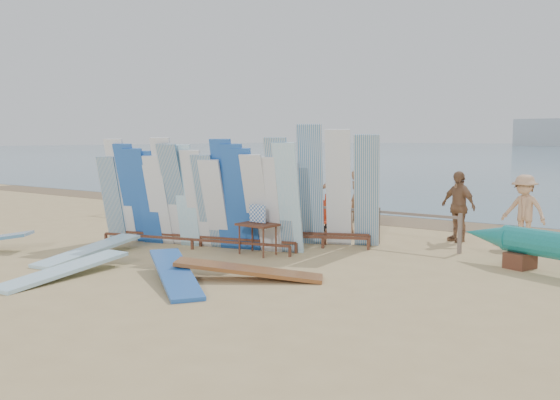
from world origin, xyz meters
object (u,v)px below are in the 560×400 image
Objects in this scene: beachgoer_3 at (247,190)px; beachgoer_1 at (202,191)px; vendor_table at (258,238)px; main_surfboard_rack at (196,199)px; beachgoer_extra_1 at (151,182)px; beachgoer_7 at (356,196)px; beach_chair_left at (280,220)px; side_surfboard_rack at (325,192)px; flat_board_d at (175,283)px; flat_board_a at (89,257)px; beach_chair_right at (326,224)px; beachgoer_4 at (292,197)px; beachgoer_2 at (203,195)px; flat_board_b at (64,277)px; beachgoer_extra_0 at (524,210)px; beachgoer_8 at (340,202)px; flat_board_c at (249,279)px; beachgoer_5 at (332,192)px; stroller at (331,216)px; beachgoer_10 at (458,206)px.

beachgoer_3 is 1.50m from beachgoer_1.
vendor_table is at bearing -176.78° from beachgoer_3.
beachgoer_extra_1 is (-7.34, 5.39, -0.24)m from main_surfboard_rack.
main_surfboard_rack is 6.14m from beachgoer_7.
side_surfboard_rack is at bearing -12.91° from beach_chair_left.
vendor_table is at bearing 42.73° from flat_board_d.
beachgoer_3 is (-5.19, 3.65, -0.50)m from side_surfboard_rack.
flat_board_a is (-3.17, 0.58, 0.00)m from flat_board_d.
beachgoer_4 is (-1.17, 0.12, 0.67)m from beach_chair_right.
beachgoer_7 is at bearing 68.77° from beach_chair_right.
beachgoer_2 is (-4.47, 0.04, 0.52)m from beach_chair_right.
beachgoer_extra_0 is at bearing 50.16° from flat_board_b.
beachgoer_extra_0 is at bearing 126.09° from beachgoer_8.
flat_board_d is at bearing -113.99° from beach_chair_right.
flat_board_c is 3.08× the size of beach_chair_right.
beachgoer_extra_0 reaches higher than beach_chair_right.
beachgoer_5 is at bearing 94.16° from side_surfboard_rack.
stroller is 0.61× the size of beachgoer_3.
beachgoer_5 is at bearing 6.96° from beachgoer_2.
flat_board_d is 1.74× the size of beachgoer_2.
stroller is 0.63× the size of beachgoer_1.
flat_board_a is 4.11m from flat_board_c.
side_surfboard_rack is 1.07× the size of flat_board_d.
vendor_table is at bearing -137.22° from side_surfboard_rack.
beach_chair_left is (-0.07, 7.10, 0.25)m from flat_board_b.
beachgoer_1 is 4.27m from beachgoer_4.
main_surfboard_rack is at bearing 132.29° from beachgoer_4.
beach_chair_left is (-2.98, 5.27, 0.25)m from flat_board_c.
vendor_table is at bearing 62.73° from flat_board_b.
beachgoer_extra_1 is at bearing 146.80° from stroller.
beachgoer_7 reaches higher than beachgoer_2.
main_surfboard_rack is 4.62× the size of vendor_table.
beach_chair_right is 4.99m from beachgoer_extra_0.
beachgoer_2 is 0.98× the size of beachgoer_1.
beachgoer_2 reaches higher than beach_chair_right.
beach_chair_right is 0.72m from beachgoer_8.
beachgoer_extra_0 is at bearing 49.22° from vendor_table.
beachgoer_8 is at bearing -34.53° from beachgoer_2.
beachgoer_8 is 2.36m from beachgoer_7.
beachgoer_2 is 7.83m from beachgoer_10.
stroller is 0.54× the size of beachgoer_extra_1.
side_surfboard_rack is (2.38, 1.87, 0.15)m from main_surfboard_rack.
beachgoer_10 reaches higher than beachgoer_3.
beachgoer_extra_0 is (8.99, -0.68, 0.03)m from beachgoer_3.
flat_board_b is (-1.65, -3.77, -0.37)m from vendor_table.
beachgoer_3 is (-2.74, 2.00, 0.56)m from beach_chair_left.
beachgoer_extra_0 is at bearing -56.03° from flat_board_c.
beachgoer_7 is (-0.96, 8.76, 0.79)m from flat_board_d.
side_surfboard_rack is at bearing 155.67° from beachgoer_1.
flat_board_c is (1.26, -1.94, -0.37)m from vendor_table.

